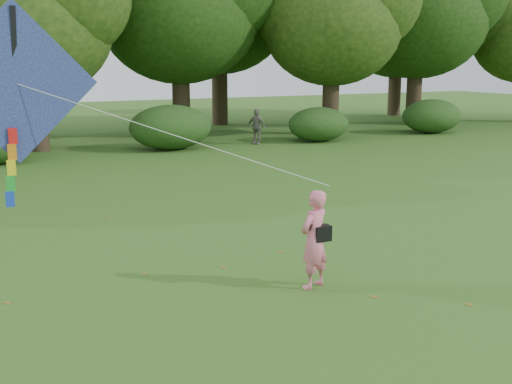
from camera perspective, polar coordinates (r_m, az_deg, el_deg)
name	(u,v)px	position (r m, az deg, el deg)	size (l,w,h in m)	color
ground	(368,303)	(10.38, 9.93, -9.68)	(100.00, 100.00, 0.00)	#265114
man_kite_flyer	(314,239)	(10.67, 5.18, -4.22)	(0.61, 0.40, 1.66)	pink
bystander_right	(256,126)	(28.71, 0.03, 5.85)	(0.92, 0.38, 1.58)	slate
crossbody_bag	(321,233)	(10.68, 5.81, -3.61)	(0.43, 0.20, 0.69)	black
flying_kite	(16,86)	(11.07, -20.54, 8.82)	(5.79, 2.58, 3.32)	#2744AC
tree_line	(105,18)	(31.55, -13.29, 14.83)	(54.70, 15.30, 9.48)	#3A2D1E
shrub_band	(82,134)	(25.98, -15.18, 4.96)	(39.15, 3.22, 1.88)	#264919
fallen_leaves	(281,245)	(13.24, 2.25, -4.72)	(10.41, 15.77, 0.01)	olive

